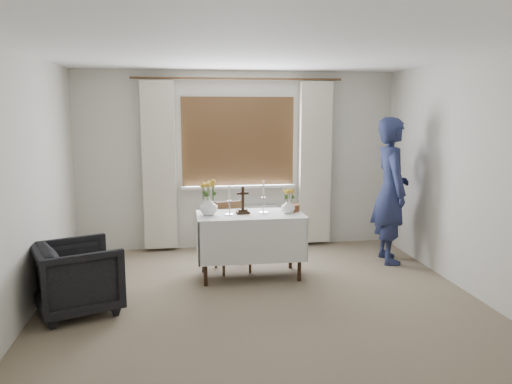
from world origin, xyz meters
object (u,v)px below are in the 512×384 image
altar_table (250,245)px  flower_vase_right (288,206)px  armchair (78,277)px  person (391,190)px  wooden_cross (243,200)px  wooden_chair (233,237)px  flower_vase_left (209,206)px

altar_table → flower_vase_right: 0.64m
altar_table → armchair: (-1.80, -0.78, -0.03)m
person → flower_vase_right: bearing=110.9°
altar_table → person: person is taller
armchair → flower_vase_right: 2.42m
person → wooden_cross: size_ratio=5.82×
wooden_chair → armchair: size_ratio=1.11×
wooden_chair → flower_vase_left: size_ratio=3.93×
wooden_chair → flower_vase_right: 0.81m
flower_vase_left → flower_vase_right: bearing=-2.1°
wooden_cross → flower_vase_right: 0.54m
person → wooden_chair: bearing=98.6°
wooden_chair → armchair: (-1.62, -1.04, -0.08)m
wooden_chair → flower_vase_left: 0.59m
wooden_chair → wooden_cross: size_ratio=2.63×
altar_table → wooden_cross: 0.55m
wooden_chair → person: (2.06, 0.09, 0.51)m
wooden_chair → wooden_cross: (0.10, -0.24, 0.50)m
armchair → person: size_ratio=0.41×
flower_vase_left → wooden_chair: bearing=40.3°
armchair → flower_vase_right: (2.25, 0.75, 0.50)m
altar_table → armchair: bearing=-156.7°
person → wooden_cross: (-1.96, -0.34, -0.01)m
armchair → wooden_cross: 1.98m
altar_table → flower_vase_right: (0.45, -0.02, 0.46)m
altar_table → flower_vase_left: flower_vase_left is taller
armchair → flower_vase_right: bearing=-94.0°
wooden_chair → armchair: bearing=-159.5°
altar_table → flower_vase_right: bearing=-3.1°
person → flower_vase_left: (-2.36, -0.35, -0.07)m
armchair → flower_vase_left: size_ratio=3.54×
wooden_chair → flower_vase_left: bearing=-151.8°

